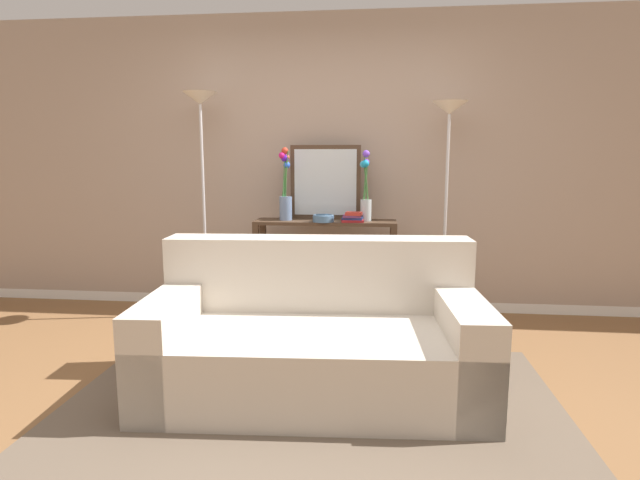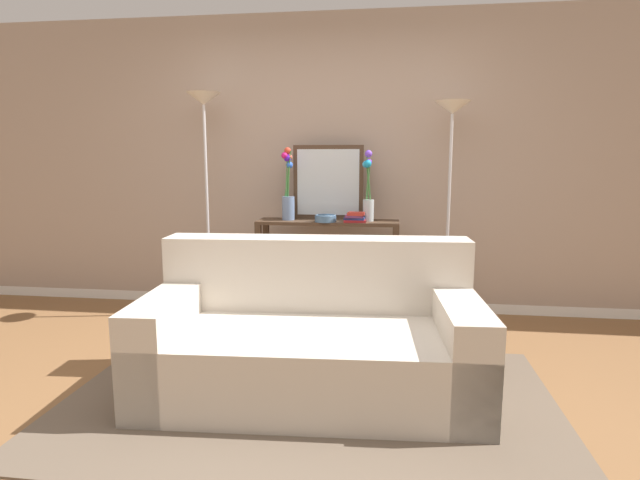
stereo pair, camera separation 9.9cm
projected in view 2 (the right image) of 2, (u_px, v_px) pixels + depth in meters
ground_plane at (274, 407)px, 2.87m from camera, size 16.00×16.00×0.02m
back_wall at (322, 166)px, 4.63m from camera, size 12.00×0.15×2.62m
area_rug at (309, 401)px, 2.91m from camera, size 2.78×1.76×0.01m
couch at (312, 340)px, 3.02m from camera, size 1.97×1.09×0.88m
console_table at (328, 253)px, 4.36m from camera, size 1.19×0.32×0.85m
floor_lamp_left at (205, 142)px, 4.32m from camera, size 0.28×0.28×1.92m
floor_lamp_right at (451, 151)px, 4.06m from camera, size 0.28×0.28×1.82m
wall_mirror at (328, 182)px, 4.39m from camera, size 0.61×0.02×0.63m
vase_tall_flowers at (288, 193)px, 4.33m from camera, size 0.11×0.12×0.61m
vase_short_flowers at (368, 193)px, 4.25m from camera, size 0.10×0.12×0.59m
fruit_bowl at (326, 218)px, 4.22m from camera, size 0.18×0.18×0.06m
book_stack at (355, 218)px, 4.21m from camera, size 0.20×0.16×0.08m
book_row_under_console at (299, 310)px, 4.48m from camera, size 0.48×0.18×0.13m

